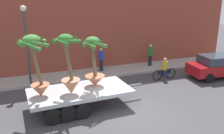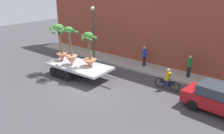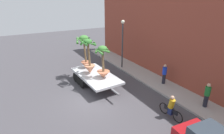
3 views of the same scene
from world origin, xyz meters
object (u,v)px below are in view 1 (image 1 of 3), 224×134
(potted_palm_rear, at_px, (36,63))
(cyclist, at_px, (164,70))
(flatbed_trailer, at_px, (75,95))
(potted_palm_middle, at_px, (94,65))
(potted_palm_front, at_px, (69,68))
(pedestrian_far_left, at_px, (150,55))
(pedestrian_near_gate, at_px, (101,59))
(street_lamp, at_px, (26,35))
(parked_car, at_px, (220,66))

(potted_palm_rear, height_order, cyclist, potted_palm_rear)
(flatbed_trailer, height_order, potted_palm_rear, potted_palm_rear)
(potted_palm_rear, distance_m, cyclist, 8.87)
(potted_palm_middle, bearing_deg, potted_palm_front, -157.51)
(flatbed_trailer, bearing_deg, potted_palm_rear, -177.02)
(cyclist, xyz_separation_m, pedestrian_far_left, (0.43, 2.75, 0.37))
(potted_palm_middle, height_order, pedestrian_near_gate, potted_palm_middle)
(flatbed_trailer, relative_size, street_lamp, 1.27)
(potted_palm_middle, height_order, potted_palm_front, potted_palm_front)
(flatbed_trailer, bearing_deg, street_lamp, 116.26)
(potted_palm_rear, height_order, pedestrian_far_left, potted_palm_rear)
(potted_palm_front, relative_size, pedestrian_near_gate, 1.71)
(cyclist, bearing_deg, potted_palm_front, -160.14)
(pedestrian_far_left, bearing_deg, pedestrian_near_gate, 178.62)
(pedestrian_far_left, bearing_deg, flatbed_trailer, -144.84)
(potted_palm_middle, bearing_deg, potted_palm_rear, -172.47)
(flatbed_trailer, xyz_separation_m, cyclist, (6.59, 2.20, -0.09))
(potted_palm_middle, distance_m, pedestrian_far_left, 7.61)
(cyclist, height_order, street_lamp, street_lamp)
(potted_palm_rear, xyz_separation_m, parked_car, (12.18, 1.33, -1.78))
(flatbed_trailer, bearing_deg, potted_palm_middle, 14.62)
(pedestrian_near_gate, xyz_separation_m, street_lamp, (-5.01, -1.02, 2.19))
(potted_palm_front, bearing_deg, cyclist, 19.86)
(street_lamp, bearing_deg, flatbed_trailer, -63.74)
(flatbed_trailer, height_order, cyclist, cyclist)
(parked_car, height_order, pedestrian_near_gate, pedestrian_near_gate)
(flatbed_trailer, xyz_separation_m, potted_palm_front, (-0.30, -0.29, 1.53))
(potted_palm_front, bearing_deg, potted_palm_rear, 172.27)
(street_lamp, bearing_deg, potted_palm_front, -68.63)
(potted_palm_rear, xyz_separation_m, pedestrian_far_left, (8.78, 5.04, -1.56))
(potted_palm_middle, height_order, cyclist, potted_palm_middle)
(flatbed_trailer, distance_m, potted_palm_front, 1.58)
(potted_palm_front, distance_m, cyclist, 7.50)
(potted_palm_rear, distance_m, street_lamp, 4.17)
(cyclist, bearing_deg, pedestrian_far_left, 81.10)
(flatbed_trailer, relative_size, parked_car, 1.33)
(potted_palm_front, bearing_deg, pedestrian_far_left, 35.59)
(potted_palm_middle, height_order, parked_car, potted_palm_middle)
(potted_palm_middle, relative_size, pedestrian_far_left, 1.53)
(cyclist, relative_size, parked_car, 0.40)
(cyclist, bearing_deg, parked_car, -14.08)
(cyclist, distance_m, pedestrian_near_gate, 4.57)
(potted_palm_middle, distance_m, street_lamp, 4.97)
(potted_palm_middle, relative_size, pedestrian_near_gate, 1.53)
(flatbed_trailer, xyz_separation_m, pedestrian_near_gate, (3.02, 5.04, 0.29))
(flatbed_trailer, xyz_separation_m, parked_car, (10.41, 1.24, 0.07))
(cyclist, height_order, pedestrian_near_gate, pedestrian_near_gate)
(parked_car, bearing_deg, cyclist, 165.92)
(potted_palm_middle, relative_size, potted_palm_front, 0.89)
(cyclist, xyz_separation_m, street_lamp, (-8.57, 1.83, 2.56))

